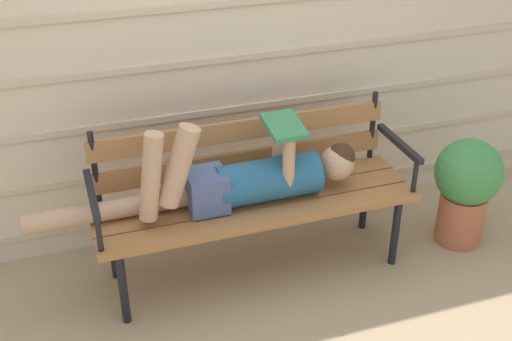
{
  "coord_description": "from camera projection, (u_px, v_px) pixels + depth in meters",
  "views": [
    {
      "loc": [
        -0.94,
        -2.67,
        2.34
      ],
      "look_at": [
        0.0,
        0.12,
        0.64
      ],
      "focal_mm": 46.18,
      "sensor_mm": 36.0,
      "label": 1
    }
  ],
  "objects": [
    {
      "name": "house_siding",
      "position": [
        225.0,
        57.0,
        3.64
      ],
      "size": [
        4.73,
        0.08,
        2.15
      ],
      "color": "beige",
      "rests_on": "ground"
    },
    {
      "name": "park_bench",
      "position": [
        252.0,
        187.0,
        3.53
      ],
      "size": [
        1.72,
        0.5,
        0.88
      ],
      "color": "#9E6638",
      "rests_on": "ground"
    },
    {
      "name": "potted_plant",
      "position": [
        466.0,
        185.0,
        3.79
      ],
      "size": [
        0.39,
        0.39,
        0.66
      ],
      "color": "#AD5B3D",
      "rests_on": "ground"
    },
    {
      "name": "reclining_person",
      "position": [
        241.0,
        178.0,
        3.39
      ],
      "size": [
        1.74,
        0.25,
        0.53
      ],
      "color": "#23567A"
    },
    {
      "name": "ground_plane",
      "position": [
        263.0,
        283.0,
        3.62
      ],
      "size": [
        12.0,
        12.0,
        0.0
      ],
      "primitive_type": "plane",
      "color": "tan"
    }
  ]
}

